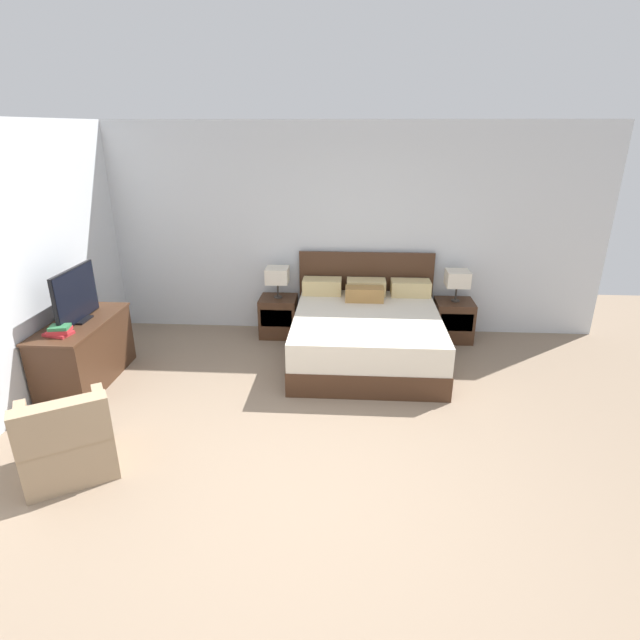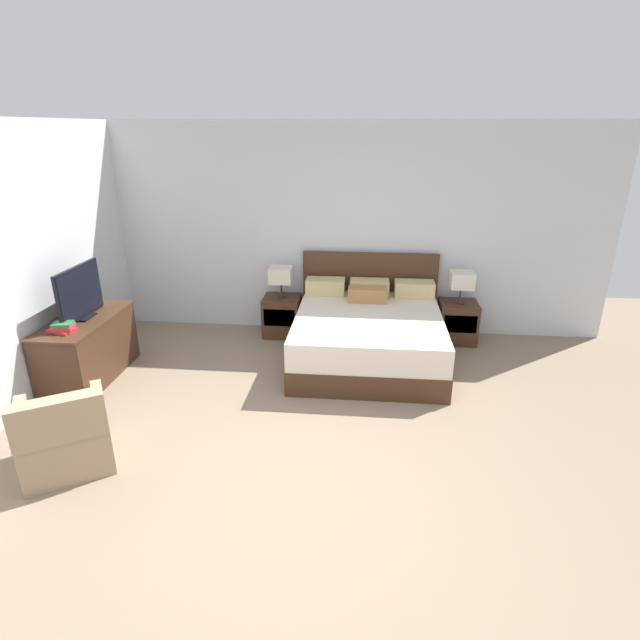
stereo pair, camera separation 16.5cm
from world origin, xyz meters
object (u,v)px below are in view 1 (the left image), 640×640
(book_red_cover, at_px, (59,334))
(book_blue_cover, at_px, (60,331))
(table_lamp_right, at_px, (458,279))
(dresser, at_px, (85,351))
(nightstand_right, at_px, (453,320))
(table_lamp_left, at_px, (277,275))
(tv, at_px, (76,296))
(nightstand_left, at_px, (279,316))
(armchair_by_window, at_px, (67,442))
(bed, at_px, (366,333))
(book_small_top, at_px, (59,327))

(book_red_cover, bearing_deg, book_blue_cover, 0.00)
(table_lamp_right, bearing_deg, dresser, -161.10)
(nightstand_right, relative_size, table_lamp_left, 1.29)
(table_lamp_left, distance_m, tv, 2.44)
(nightstand_left, height_order, book_blue_cover, book_blue_cover)
(nightstand_left, height_order, nightstand_right, same)
(dresser, height_order, book_red_cover, book_red_cover)
(table_lamp_left, xyz_separation_m, table_lamp_right, (2.36, 0.00, 0.00))
(dresser, relative_size, armchair_by_window, 1.37)
(book_blue_cover, bearing_deg, table_lamp_right, 23.27)
(dresser, xyz_separation_m, tv, (0.00, 0.02, 0.63))
(table_lamp_left, bearing_deg, tv, -143.36)
(book_red_cover, bearing_deg, nightstand_right, 23.16)
(bed, xyz_separation_m, table_lamp_left, (-1.18, 0.68, 0.52))
(book_red_cover, relative_size, book_blue_cover, 1.26)
(book_blue_cover, relative_size, book_small_top, 1.09)
(dresser, relative_size, tv, 1.60)
(bed, bearing_deg, table_lamp_right, 29.90)
(dresser, height_order, armchair_by_window, armchair_by_window)
(book_small_top, bearing_deg, nightstand_right, 23.27)
(dresser, bearing_deg, bed, 14.29)
(book_small_top, bearing_deg, bed, 20.60)
(bed, bearing_deg, nightstand_left, 150.14)
(book_small_top, bearing_deg, table_lamp_left, 43.60)
(table_lamp_right, height_order, book_small_top, table_lamp_right)
(nightstand_left, relative_size, book_small_top, 2.90)
(book_red_cover, relative_size, armchair_by_window, 0.27)
(bed, height_order, book_small_top, bed)
(nightstand_left, xyz_separation_m, nightstand_right, (2.36, 0.00, 0.00))
(table_lamp_left, relative_size, tv, 0.52)
(bed, relative_size, book_blue_cover, 9.61)
(nightstand_left, distance_m, nightstand_right, 2.36)
(table_lamp_right, relative_size, book_blue_cover, 2.05)
(nightstand_left, distance_m, table_lamp_right, 2.43)
(book_red_cover, bearing_deg, table_lamp_left, 43.27)
(nightstand_left, relative_size, armchair_by_window, 0.57)
(nightstand_left, relative_size, book_blue_cover, 2.65)
(book_blue_cover, bearing_deg, table_lamp_left, 43.54)
(nightstand_right, height_order, book_blue_cover, book_blue_cover)
(table_lamp_right, bearing_deg, nightstand_right, -90.00)
(nightstand_right, bearing_deg, dresser, -161.12)
(table_lamp_left, bearing_deg, nightstand_right, -0.04)
(book_small_top, bearing_deg, book_red_cover, 180.00)
(nightstand_right, relative_size, armchair_by_window, 0.57)
(nightstand_right, distance_m, dresser, 4.56)
(nightstand_right, height_order, table_lamp_left, table_lamp_left)
(table_lamp_left, xyz_separation_m, book_blue_cover, (-1.95, -1.85, -0.08))
(nightstand_right, bearing_deg, nightstand_left, 180.00)
(book_red_cover, bearing_deg, table_lamp_right, 23.18)
(tv, relative_size, book_blue_cover, 3.97)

